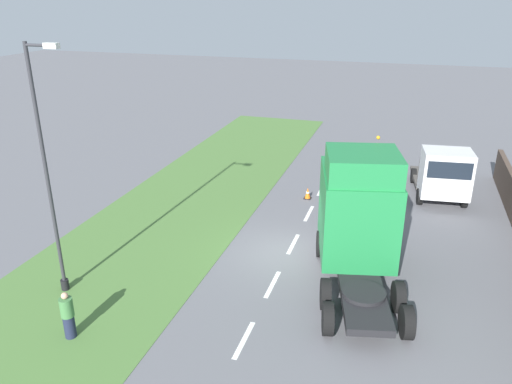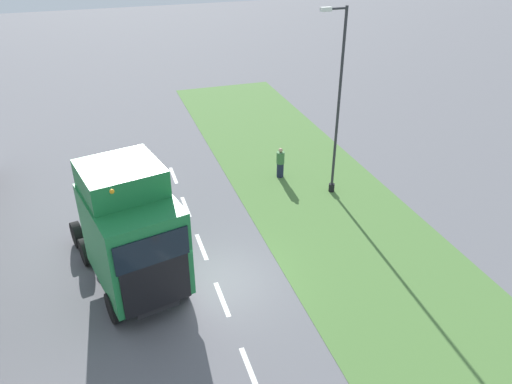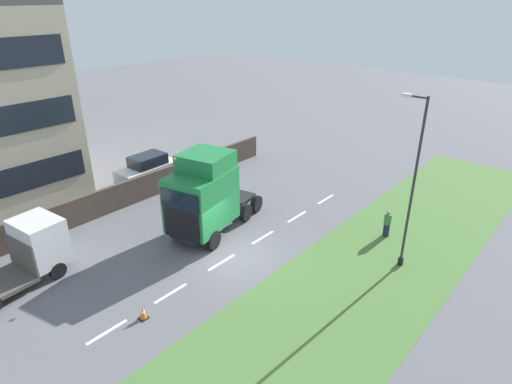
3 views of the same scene
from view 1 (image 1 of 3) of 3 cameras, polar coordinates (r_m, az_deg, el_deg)
name	(u,v)px [view 1 (image 1 of 3)]	position (r m, az deg, el deg)	size (l,w,h in m)	color
ground_plane	(288,254)	(19.97, 3.68, -7.10)	(120.00, 120.00, 0.00)	slate
grass_verge	(152,234)	(21.95, -11.76, -4.70)	(7.00, 44.00, 0.01)	#4C7538
lane_markings	(284,263)	(19.37, 3.18, -8.06)	(0.16, 17.80, 0.00)	white
lorry_cab	(358,214)	(18.06, 11.56, -2.43)	(3.94, 6.93, 4.85)	black
flatbed_truck	(444,175)	(25.77, 20.64, 1.87)	(2.77, 5.29, 2.78)	silver
lamp_post	(50,183)	(17.21, -22.44, 0.95)	(1.25, 0.27, 8.35)	black
pedestrian	(68,316)	(16.20, -20.70, -13.10)	(0.39, 0.39, 1.56)	#1E233D
traffic_cone_lead	(308,193)	(25.13, 5.93, -0.15)	(0.36, 0.36, 0.58)	black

